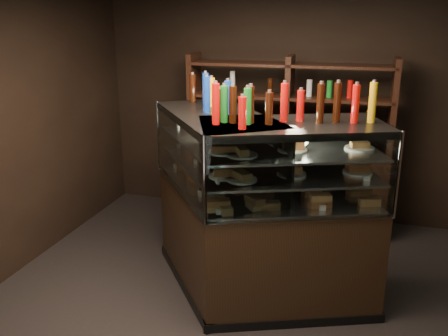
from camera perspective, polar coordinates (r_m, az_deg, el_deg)
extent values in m
plane|color=black|center=(4.27, 4.09, -17.77)|extent=(5.00, 5.00, 0.00)
cube|color=black|center=(6.03, 9.65, 8.15)|extent=(5.00, 0.02, 3.00)
cube|color=black|center=(4.35, 7.31, -9.77)|extent=(1.62, 1.22, 0.95)
cube|color=black|center=(4.57, 7.09, -14.62)|extent=(1.67, 1.26, 0.08)
cube|color=black|center=(3.97, 7.93, 4.69)|extent=(1.62, 1.22, 0.06)
cube|color=silver|center=(4.15, 7.56, -3.82)|extent=(1.54, 1.14, 0.02)
cube|color=silver|center=(4.08, 7.69, -0.89)|extent=(1.54, 1.14, 0.02)
cube|color=silver|center=(4.02, 7.81, 1.83)|extent=(1.54, 1.14, 0.02)
cube|color=white|center=(3.70, 9.04, -1.23)|extent=(1.35, 0.55, 0.67)
cylinder|color=silver|center=(3.95, 19.26, -0.80)|extent=(0.03, 0.03, 0.69)
cylinder|color=silver|center=(3.60, -2.26, -1.56)|extent=(0.03, 0.03, 0.69)
cube|color=black|center=(4.66, -0.64, -7.72)|extent=(1.45, 1.60, 0.95)
cube|color=black|center=(4.86, -0.62, -12.36)|extent=(1.49, 1.65, 0.08)
cube|color=black|center=(4.30, -0.69, 5.85)|extent=(1.45, 1.60, 0.06)
cube|color=silver|center=(4.47, -0.66, -2.09)|extent=(1.37, 1.52, 0.02)
cube|color=silver|center=(4.40, -0.67, 0.65)|extent=(1.37, 1.52, 0.02)
cube|color=silver|center=(4.34, -0.68, 3.19)|extent=(1.37, 1.52, 0.02)
cube|color=white|center=(4.27, -5.41, 1.45)|extent=(0.87, 1.17, 0.67)
cylinder|color=silver|center=(3.60, -2.26, -1.56)|extent=(0.03, 0.03, 0.69)
cylinder|color=silver|center=(4.95, -7.48, 3.66)|extent=(0.03, 0.03, 0.69)
cube|color=#C28245|center=(4.02, -0.83, -3.85)|extent=(0.20, 0.15, 0.06)
cube|color=#C28245|center=(4.07, 4.90, -3.63)|extent=(0.20, 0.15, 0.06)
cube|color=#C28245|center=(4.16, 10.43, -3.38)|extent=(0.20, 0.15, 0.06)
cube|color=#C28245|center=(4.29, 15.68, -3.12)|extent=(0.20, 0.15, 0.06)
cylinder|color=white|center=(3.99, -0.06, -0.91)|extent=(0.24, 0.24, 0.02)
cube|color=#C28245|center=(3.97, -0.06, -0.44)|extent=(0.19, 0.14, 0.05)
cylinder|color=white|center=(4.07, 7.70, -0.66)|extent=(0.24, 0.24, 0.02)
cube|color=#C28245|center=(4.06, 7.72, -0.20)|extent=(0.19, 0.14, 0.05)
cylinder|color=white|center=(4.23, 15.00, -0.42)|extent=(0.24, 0.24, 0.02)
cube|color=#C28245|center=(4.22, 15.04, 0.03)|extent=(0.19, 0.14, 0.05)
cylinder|color=white|center=(3.93, -0.06, 1.87)|extent=(0.24, 0.24, 0.02)
cube|color=#C28245|center=(3.92, -0.06, 2.36)|extent=(0.19, 0.14, 0.05)
cylinder|color=white|center=(4.01, 7.82, 2.07)|extent=(0.24, 0.24, 0.02)
cube|color=#C28245|center=(4.01, 7.84, 2.54)|extent=(0.19, 0.14, 0.05)
cylinder|color=white|center=(4.18, 15.22, 2.21)|extent=(0.24, 0.24, 0.02)
cube|color=#C28245|center=(4.17, 15.26, 2.67)|extent=(0.19, 0.14, 0.05)
cube|color=#C28245|center=(5.00, -3.40, 0.50)|extent=(0.18, 0.20, 0.06)
cube|color=#C28245|center=(4.63, -1.93, -0.90)|extent=(0.18, 0.20, 0.06)
cube|color=#C28245|center=(4.26, -0.21, -2.53)|extent=(0.18, 0.20, 0.06)
cube|color=#C28245|center=(3.91, 1.83, -4.46)|extent=(0.18, 0.20, 0.06)
cylinder|color=white|center=(4.90, -2.83, 2.62)|extent=(0.24, 0.24, 0.02)
cube|color=#C28245|center=(4.89, -2.84, 3.01)|extent=(0.17, 0.19, 0.05)
cylinder|color=white|center=(4.39, -0.67, 0.87)|extent=(0.24, 0.24, 0.02)
cube|color=#C28245|center=(4.38, -0.67, 1.30)|extent=(0.17, 0.19, 0.05)
cylinder|color=white|center=(3.90, 2.04, -1.33)|extent=(0.24, 0.24, 0.02)
cube|color=#C28245|center=(3.89, 2.04, -0.85)|extent=(0.17, 0.19, 0.05)
cylinder|color=white|center=(4.85, -2.87, 4.92)|extent=(0.24, 0.24, 0.02)
cube|color=#C28245|center=(4.84, -2.88, 5.32)|extent=(0.17, 0.19, 0.05)
cylinder|color=white|center=(4.34, -0.68, 3.41)|extent=(0.24, 0.24, 0.02)
cube|color=#C28245|center=(4.33, -0.68, 3.86)|extent=(0.17, 0.19, 0.05)
cylinder|color=white|center=(3.84, 2.07, 1.51)|extent=(0.24, 0.24, 0.02)
cube|color=#C28245|center=(3.83, 2.08, 2.01)|extent=(0.17, 0.19, 0.05)
cylinder|color=yellow|center=(3.84, -0.93, 7.01)|extent=(0.06, 0.06, 0.28)
cylinder|color=silver|center=(3.81, -0.94, 9.22)|extent=(0.03, 0.03, 0.02)
cylinder|color=black|center=(3.85, 1.10, 7.04)|extent=(0.06, 0.06, 0.28)
cylinder|color=silver|center=(3.83, 1.11, 9.25)|extent=(0.03, 0.03, 0.02)
cylinder|color=#147223|center=(3.87, 3.11, 7.07)|extent=(0.06, 0.06, 0.28)
cylinder|color=silver|center=(3.84, 3.15, 9.27)|extent=(0.03, 0.03, 0.02)
cylinder|color=#0F38B2|center=(3.89, 5.10, 7.09)|extent=(0.06, 0.06, 0.28)
cylinder|color=silver|center=(3.87, 5.16, 9.27)|extent=(0.03, 0.03, 0.02)
cylinder|color=#D8590A|center=(3.92, 7.06, 7.10)|extent=(0.06, 0.06, 0.28)
cylinder|color=silver|center=(3.89, 7.15, 9.27)|extent=(0.03, 0.03, 0.02)
cylinder|color=#B20C0A|center=(3.95, 9.00, 7.10)|extent=(0.06, 0.06, 0.28)
cylinder|color=silver|center=(3.93, 9.10, 9.25)|extent=(0.03, 0.03, 0.02)
cylinder|color=silver|center=(3.99, 10.90, 7.09)|extent=(0.06, 0.06, 0.28)
cylinder|color=silver|center=(3.96, 11.03, 9.22)|extent=(0.03, 0.03, 0.02)
cylinder|color=yellow|center=(4.03, 12.77, 7.08)|extent=(0.06, 0.06, 0.28)
cylinder|color=silver|center=(4.00, 12.91, 9.19)|extent=(0.03, 0.03, 0.02)
cylinder|color=black|center=(4.07, 14.59, 7.06)|extent=(0.06, 0.06, 0.28)
cylinder|color=silver|center=(4.05, 14.76, 9.14)|extent=(0.03, 0.03, 0.02)
cylinder|color=#147223|center=(4.12, 16.38, 7.03)|extent=(0.06, 0.06, 0.28)
cylinder|color=silver|center=(4.10, 16.56, 9.09)|extent=(0.03, 0.03, 0.02)
cylinder|color=yellow|center=(4.84, -3.14, 9.20)|extent=(0.06, 0.06, 0.28)
cylinder|color=silver|center=(4.82, -3.17, 10.97)|extent=(0.03, 0.03, 0.02)
cylinder|color=black|center=(4.71, -2.65, 8.98)|extent=(0.06, 0.06, 0.28)
cylinder|color=silver|center=(4.69, -2.68, 10.79)|extent=(0.03, 0.03, 0.02)
cylinder|color=#147223|center=(4.58, -2.13, 8.74)|extent=(0.06, 0.06, 0.28)
cylinder|color=silver|center=(4.56, -2.15, 10.60)|extent=(0.03, 0.03, 0.02)
cylinder|color=#0F38B2|center=(4.46, -1.58, 8.49)|extent=(0.06, 0.06, 0.28)
cylinder|color=silver|center=(4.43, -1.60, 10.40)|extent=(0.03, 0.03, 0.02)
cylinder|color=#D8590A|center=(4.33, -1.00, 8.22)|extent=(0.06, 0.06, 0.28)
cylinder|color=silver|center=(4.31, -1.01, 10.19)|extent=(0.03, 0.03, 0.02)
cylinder|color=#B20C0A|center=(4.20, -0.39, 7.94)|extent=(0.06, 0.06, 0.28)
cylinder|color=silver|center=(4.18, -0.39, 9.97)|extent=(0.03, 0.03, 0.02)
cylinder|color=silver|center=(4.08, 0.26, 7.64)|extent=(0.06, 0.06, 0.28)
cylinder|color=silver|center=(4.05, 0.27, 9.73)|extent=(0.03, 0.03, 0.02)
cylinder|color=yellow|center=(3.95, 0.95, 7.32)|extent=(0.06, 0.06, 0.28)
cylinder|color=silver|center=(3.93, 0.97, 9.47)|extent=(0.03, 0.03, 0.02)
cylinder|color=black|center=(3.83, 1.69, 6.97)|extent=(0.06, 0.06, 0.28)
cylinder|color=silver|center=(3.80, 1.71, 9.19)|extent=(0.03, 0.03, 0.02)
cylinder|color=#147223|center=(3.71, 2.47, 6.60)|extent=(0.06, 0.06, 0.28)
cylinder|color=silver|center=(3.68, 2.50, 8.90)|extent=(0.03, 0.03, 0.02)
cube|color=black|center=(5.88, 7.03, -2.57)|extent=(2.27, 0.48, 0.90)
cube|color=black|center=(5.86, -3.40, 7.61)|extent=(0.07, 0.38, 1.10)
cube|color=black|center=(5.62, 7.41, 7.05)|extent=(0.07, 0.38, 1.10)
cube|color=black|center=(5.58, 18.74, 6.20)|extent=(0.07, 0.38, 1.10)
cube|color=black|center=(5.67, 7.31, 4.57)|extent=(2.23, 0.44, 0.03)
cube|color=black|center=(5.60, 7.45, 8.06)|extent=(2.23, 0.44, 0.03)
cube|color=black|center=(5.55, 7.60, 11.62)|extent=(2.23, 0.44, 0.03)
cylinder|color=yellow|center=(5.81, -1.11, 6.30)|extent=(0.06, 0.06, 0.22)
cylinder|color=black|center=(5.76, 0.96, 6.19)|extent=(0.06, 0.06, 0.22)
cylinder|color=#147223|center=(5.71, 3.07, 6.07)|extent=(0.06, 0.06, 0.22)
cylinder|color=#0F38B2|center=(5.67, 5.20, 5.94)|extent=(0.06, 0.06, 0.22)
cylinder|color=#D8590A|center=(5.64, 7.36, 5.80)|extent=(0.06, 0.06, 0.22)
cylinder|color=#B20C0A|center=(5.62, 9.54, 5.65)|extent=(0.06, 0.06, 0.22)
cylinder|color=silver|center=(5.60, 11.74, 5.50)|extent=(0.06, 0.06, 0.22)
cylinder|color=yellow|center=(5.60, 13.94, 5.33)|extent=(0.06, 0.06, 0.22)
cylinder|color=black|center=(5.60, 16.15, 5.15)|extent=(0.06, 0.06, 0.22)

